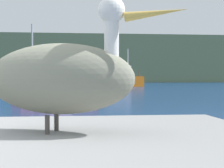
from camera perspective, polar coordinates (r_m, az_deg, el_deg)
The scene contains 4 objects.
hillside_backdrop at distance 74.78m, azimuth -7.61°, elevation 3.67°, with size 140.00×13.27×8.85m, color #6B7A51.
pelican at distance 2.41m, azimuth -7.59°, elevation 1.13°, with size 1.30×0.73×0.84m.
fishing_boat_red at distance 26.82m, azimuth -8.43°, elevation 0.84°, with size 6.03×4.29×4.62m.
fishing_boat_orange at distance 40.58m, azimuth -0.17°, elevation 0.76°, with size 7.50×3.67×4.10m.
Camera 1 is at (1.56, -2.34, 1.09)m, focal length 60.88 mm.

